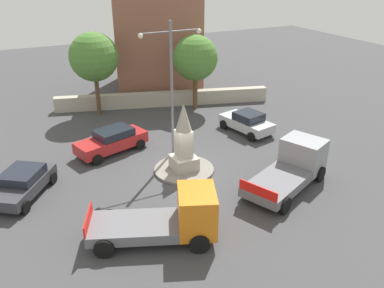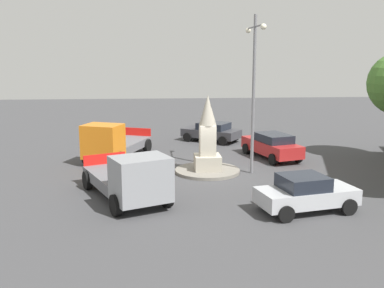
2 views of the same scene
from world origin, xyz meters
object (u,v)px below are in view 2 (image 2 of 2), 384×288
at_px(car_silver_approaching, 306,193).
at_px(truck_orange_parked_left, 112,143).
at_px(streetlamp, 254,80).
at_px(car_dark_grey_far_side, 212,131).
at_px(truck_grey_waiting, 131,179).
at_px(monument, 208,138).
at_px(car_red_passing, 272,145).

height_order(car_silver_approaching, truck_orange_parked_left, truck_orange_parked_left).
bearing_deg(truck_orange_parked_left, streetlamp, 65.86).
relative_size(car_dark_grey_far_side, truck_grey_waiting, 0.73).
distance_m(monument, car_silver_approaching, 7.07).
height_order(streetlamp, car_silver_approaching, streetlamp).
bearing_deg(monument, truck_orange_parked_left, -120.25).
bearing_deg(car_red_passing, car_silver_approaching, -6.28).
xyz_separation_m(monument, truck_grey_waiting, (4.62, -3.72, -0.80)).
xyz_separation_m(car_silver_approaching, truck_grey_waiting, (-1.63, -6.87, 0.26)).
bearing_deg(car_dark_grey_far_side, truck_grey_waiting, -20.90).
bearing_deg(monument, car_red_passing, 125.40).
distance_m(streetlamp, car_dark_grey_far_side, 9.69).
distance_m(monument, truck_grey_waiting, 5.98).
distance_m(streetlamp, car_red_passing, 5.52).
bearing_deg(truck_orange_parked_left, car_silver_approaching, 41.91).
bearing_deg(monument, truck_grey_waiting, -38.82).
bearing_deg(car_red_passing, car_dark_grey_far_side, -151.95).
bearing_deg(car_dark_grey_far_side, streetlamp, 6.61).
height_order(streetlamp, truck_orange_parked_left, streetlamp).
bearing_deg(car_silver_approaching, truck_grey_waiting, -103.33).
distance_m(streetlamp, truck_orange_parked_left, 8.96).
bearing_deg(monument, car_dark_grey_far_side, 171.48).
xyz_separation_m(monument, car_dark_grey_far_side, (-8.41, 1.26, -1.09)).
height_order(monument, car_dark_grey_far_side, monument).
relative_size(car_silver_approaching, car_red_passing, 0.87).
xyz_separation_m(streetlamp, truck_orange_parked_left, (-3.33, -7.42, -3.76)).
distance_m(car_silver_approaching, car_dark_grey_far_side, 14.77).
xyz_separation_m(monument, car_silver_approaching, (6.25, 3.15, -1.06)).
height_order(car_dark_grey_far_side, car_red_passing, car_red_passing).
bearing_deg(truck_grey_waiting, car_dark_grey_far_side, 159.10).
relative_size(streetlamp, truck_orange_parked_left, 1.40).
height_order(monument, car_silver_approaching, monument).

